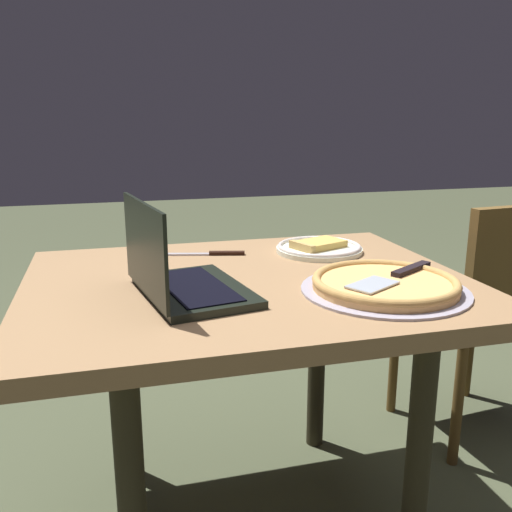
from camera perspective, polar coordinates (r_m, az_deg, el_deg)
name	(u,v)px	position (r m, az deg, el deg)	size (l,w,h in m)	color
dining_table	(248,312)	(1.41, -0.84, -5.72)	(1.08, 0.85, 0.71)	#946F49
laptop	(179,277)	(1.25, -7.94, -2.12)	(0.28, 0.36, 0.22)	black
pizza_plate	(319,248)	(1.65, 6.47, 0.87)	(0.26, 0.26, 0.04)	white
pizza_tray	(385,284)	(1.31, 13.12, -2.83)	(0.39, 0.39, 0.04)	#A49DAD
table_knife	(210,254)	(1.62, -4.71, 0.24)	(0.25, 0.08, 0.01)	#BBB1B7
chair_near	(487,305)	(2.02, 22.61, -4.70)	(0.43, 0.43, 0.84)	brown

